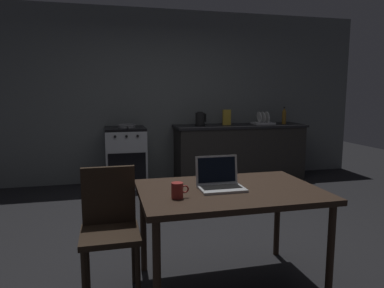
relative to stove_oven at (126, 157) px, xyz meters
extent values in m
plane|color=black|center=(0.56, -2.24, -0.46)|extent=(12.00, 12.00, 0.00)
cube|color=slate|center=(0.86, 0.35, 0.92)|extent=(6.40, 0.10, 2.74)
cube|color=#282623|center=(1.85, 0.00, -0.02)|extent=(2.10, 0.60, 0.87)
cube|color=black|center=(1.85, 0.00, 0.44)|extent=(2.16, 0.64, 0.04)
cube|color=#B7BABF|center=(0.00, 0.00, -0.02)|extent=(0.60, 0.60, 0.87)
cube|color=black|center=(0.00, 0.00, 0.44)|extent=(0.60, 0.60, 0.04)
cube|color=black|center=(0.00, -0.30, -0.09)|extent=(0.54, 0.01, 0.40)
cylinder|color=black|center=(-0.16, -0.31, 0.36)|extent=(0.04, 0.02, 0.04)
cylinder|color=black|center=(0.00, -0.31, 0.36)|extent=(0.04, 0.02, 0.04)
cylinder|color=black|center=(0.16, -0.31, 0.36)|extent=(0.04, 0.02, 0.04)
cube|color=#332319|center=(0.57, -3.07, 0.27)|extent=(1.30, 0.88, 0.04)
cylinder|color=#332319|center=(-0.02, -3.45, -0.10)|extent=(0.05, 0.05, 0.70)
cylinder|color=#332319|center=(1.16, -3.45, -0.10)|extent=(0.05, 0.05, 0.70)
cylinder|color=#332319|center=(-0.02, -2.69, -0.10)|extent=(0.05, 0.05, 0.70)
cylinder|color=#332319|center=(1.16, -2.69, -0.10)|extent=(0.05, 0.05, 0.70)
cube|color=#2D2116|center=(-0.28, -3.03, 0.01)|extent=(0.40, 0.40, 0.04)
cube|color=#2D2116|center=(-0.28, -2.85, 0.24)|extent=(0.38, 0.04, 0.42)
cylinder|color=#2D2116|center=(-0.45, -3.20, -0.23)|extent=(0.04, 0.04, 0.44)
cylinder|color=#2D2116|center=(-0.11, -3.20, -0.23)|extent=(0.04, 0.04, 0.44)
cylinder|color=#2D2116|center=(-0.45, -2.86, -0.23)|extent=(0.04, 0.04, 0.44)
cylinder|color=#2D2116|center=(-0.11, -2.86, -0.23)|extent=(0.04, 0.04, 0.44)
cube|color=silver|center=(0.50, -3.09, 0.30)|extent=(0.32, 0.22, 0.02)
cube|color=black|center=(0.50, -3.07, 0.31)|extent=(0.28, 0.12, 0.00)
cube|color=silver|center=(0.50, -2.96, 0.41)|extent=(0.32, 0.03, 0.21)
cube|color=black|center=(0.50, -2.97, 0.41)|extent=(0.29, 0.03, 0.18)
cylinder|color=black|center=(1.18, 0.00, 0.47)|extent=(0.15, 0.15, 0.02)
cylinder|color=black|center=(1.18, 0.00, 0.57)|extent=(0.15, 0.15, 0.18)
cylinder|color=black|center=(1.18, 0.00, 0.67)|extent=(0.09, 0.09, 0.02)
cube|color=black|center=(1.27, 0.00, 0.58)|extent=(0.02, 0.02, 0.13)
cylinder|color=#8C601E|center=(2.62, -0.05, 0.56)|extent=(0.07, 0.07, 0.21)
cone|color=#8C601E|center=(2.62, -0.05, 0.69)|extent=(0.07, 0.07, 0.06)
cylinder|color=black|center=(2.62, -0.05, 0.73)|extent=(0.03, 0.03, 0.02)
cylinder|color=gray|center=(0.02, -0.02, 0.46)|extent=(0.26, 0.26, 0.01)
torus|color=gray|center=(0.02, -0.02, 0.49)|extent=(0.27, 0.27, 0.02)
cylinder|color=black|center=(0.02, -0.24, 0.48)|extent=(0.02, 0.18, 0.02)
cylinder|color=#9E2D28|center=(0.16, -3.20, 0.34)|extent=(0.08, 0.08, 0.10)
torus|color=#9E2D28|center=(0.21, -3.20, 0.35)|extent=(0.05, 0.01, 0.05)
cube|color=gold|center=(1.63, 0.02, 0.58)|extent=(0.13, 0.05, 0.25)
cube|color=silver|center=(2.27, 0.00, 0.47)|extent=(0.34, 0.26, 0.03)
cylinder|color=white|center=(2.20, 0.00, 0.58)|extent=(0.04, 0.18, 0.18)
cylinder|color=white|center=(2.27, 0.00, 0.58)|extent=(0.04, 0.18, 0.18)
cylinder|color=white|center=(2.34, 0.00, 0.58)|extent=(0.04, 0.18, 0.18)
camera|label=1|loc=(-0.28, -5.40, 0.98)|focal=32.95mm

